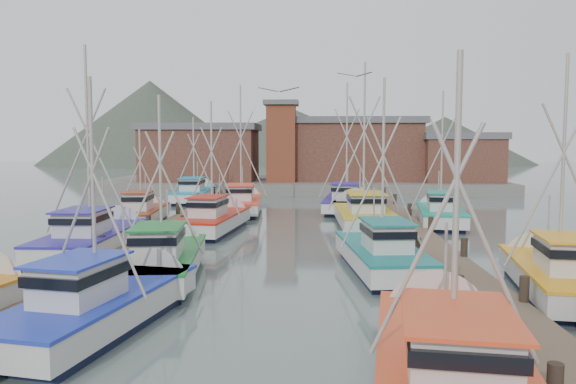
{
  "coord_description": "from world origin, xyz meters",
  "views": [
    {
      "loc": [
        1.46,
        -26.39,
        5.31
      ],
      "look_at": [
        0.02,
        4.6,
        2.6
      ],
      "focal_mm": 35.0,
      "sensor_mm": 36.0,
      "label": 1
    }
  ],
  "objects_px": {
    "lookout_tower": "(281,141)",
    "boat_12": "(242,203)",
    "boat_1": "(448,363)",
    "boat_0": "(109,302)",
    "boat_8": "(216,220)",
    "boat_4": "(165,260)"
  },
  "relations": [
    {
      "from": "boat_4",
      "to": "boat_8",
      "type": "height_order",
      "value": "boat_8"
    },
    {
      "from": "lookout_tower",
      "to": "boat_12",
      "type": "xyz_separation_m",
      "value": [
        -2.09,
        -16.61,
        -4.86
      ]
    },
    {
      "from": "boat_4",
      "to": "boat_1",
      "type": "bearing_deg",
      "value": -55.31
    },
    {
      "from": "lookout_tower",
      "to": "boat_1",
      "type": "height_order",
      "value": "lookout_tower"
    },
    {
      "from": "boat_12",
      "to": "boat_1",
      "type": "bearing_deg",
      "value": -78.34
    },
    {
      "from": "boat_1",
      "to": "boat_12",
      "type": "distance_m",
      "value": 32.24
    },
    {
      "from": "lookout_tower",
      "to": "boat_1",
      "type": "xyz_separation_m",
      "value": [
        6.31,
        -47.74,
        -4.87
      ]
    },
    {
      "from": "boat_8",
      "to": "boat_0",
      "type": "bearing_deg",
      "value": -83.87
    },
    {
      "from": "boat_1",
      "to": "boat_4",
      "type": "relative_size",
      "value": 1.1
    },
    {
      "from": "boat_1",
      "to": "boat_4",
      "type": "bearing_deg",
      "value": 138.76
    },
    {
      "from": "lookout_tower",
      "to": "boat_0",
      "type": "xyz_separation_m",
      "value": [
        -2.5,
        -43.63,
        -4.87
      ]
    },
    {
      "from": "boat_0",
      "to": "boat_4",
      "type": "relative_size",
      "value": 0.98
    },
    {
      "from": "boat_1",
      "to": "boat_12",
      "type": "relative_size",
      "value": 0.93
    },
    {
      "from": "boat_8",
      "to": "boat_12",
      "type": "xyz_separation_m",
      "value": [
        0.38,
        9.46,
        0.01
      ]
    },
    {
      "from": "boat_0",
      "to": "lookout_tower",
      "type": "bearing_deg",
      "value": 97.72
    },
    {
      "from": "boat_4",
      "to": "boat_8",
      "type": "bearing_deg",
      "value": 83.7
    },
    {
      "from": "lookout_tower",
      "to": "boat_12",
      "type": "bearing_deg",
      "value": -97.17
    },
    {
      "from": "boat_0",
      "to": "boat_8",
      "type": "xyz_separation_m",
      "value": [
        0.04,
        17.56,
        0.0
      ]
    },
    {
      "from": "boat_1",
      "to": "boat_8",
      "type": "xyz_separation_m",
      "value": [
        -8.78,
        21.67,
        0.0
      ]
    },
    {
      "from": "boat_0",
      "to": "boat_1",
      "type": "bearing_deg",
      "value": -13.98
    },
    {
      "from": "boat_0",
      "to": "boat_8",
      "type": "distance_m",
      "value": 17.56
    },
    {
      "from": "lookout_tower",
      "to": "boat_8",
      "type": "bearing_deg",
      "value": -95.41
    }
  ]
}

